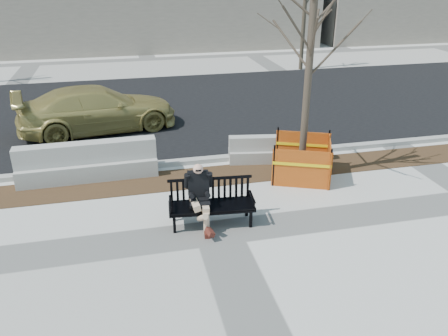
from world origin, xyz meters
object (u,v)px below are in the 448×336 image
at_px(bench, 212,224).
at_px(tree_fence, 301,176).
at_px(seated_man, 200,223).
at_px(jersey_barrier_left, 90,178).
at_px(jersey_barrier_right, 276,161).
at_px(sedan, 100,130).

xyz_separation_m(bench, tree_fence, (2.67, 1.76, 0.00)).
distance_m(seated_man, jersey_barrier_left, 3.61).
bearing_deg(jersey_barrier_right, tree_fence, -65.23).
bearing_deg(jersey_barrier_right, bench, -120.79).
bearing_deg(seated_man, sedan, 113.53).
relative_size(tree_fence, jersey_barrier_left, 1.56).
bearing_deg(bench, sedan, 115.25).
bearing_deg(jersey_barrier_right, seated_man, -124.27).
xyz_separation_m(bench, seated_man, (-0.24, 0.07, 0.00)).
bearing_deg(tree_fence, jersey_barrier_left, 168.30).
bearing_deg(jersey_barrier_left, jersey_barrier_right, -1.40).
distance_m(bench, jersey_barrier_left, 3.82).
relative_size(seated_man, jersey_barrier_left, 0.38).
distance_m(seated_man, tree_fence, 3.37).
height_order(seated_man, sedan, sedan).
bearing_deg(sedan, jersey_barrier_right, -139.07).
height_order(bench, tree_fence, tree_fence).
height_order(bench, seated_man, seated_man).
xyz_separation_m(bench, jersey_barrier_left, (-2.56, 2.84, 0.00)).
height_order(seated_man, jersey_barrier_right, seated_man).
bearing_deg(bench, jersey_barrier_right, 55.13).
bearing_deg(sedan, seated_man, -173.03).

